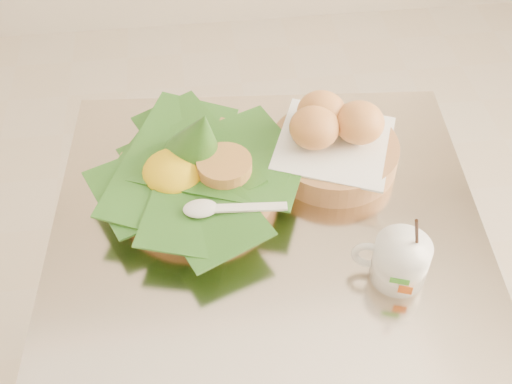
{
  "coord_description": "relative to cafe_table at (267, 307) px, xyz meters",
  "views": [
    {
      "loc": [
        0.03,
        -0.69,
        1.54
      ],
      "look_at": [
        0.11,
        -0.02,
        0.82
      ],
      "focal_mm": 45.0,
      "sensor_mm": 36.0,
      "label": 1
    }
  ],
  "objects": [
    {
      "name": "cafe_table",
      "position": [
        0.0,
        0.0,
        0.0
      ],
      "size": [
        0.76,
        0.76,
        0.75
      ],
      "rotation": [
        0.0,
        0.0,
        -0.08
      ],
      "color": "gray",
      "rests_on": "floor"
    },
    {
      "name": "rice_basket",
      "position": [
        -0.11,
        0.11,
        0.27
      ],
      "size": [
        0.34,
        0.34,
        0.17
      ],
      "rotation": [
        0.0,
        0.0,
        0.23
      ],
      "color": "tan",
      "rests_on": "cafe_table"
    },
    {
      "name": "bread_basket",
      "position": [
        0.13,
        0.15,
        0.27
      ],
      "size": [
        0.25,
        0.25,
        0.12
      ],
      "rotation": [
        0.0,
        0.0,
        0.41
      ],
      "color": "tan",
      "rests_on": "cafe_table"
    },
    {
      "name": "coffee_mug",
      "position": [
        0.18,
        -0.11,
        0.26
      ],
      "size": [
        0.11,
        0.09,
        0.14
      ],
      "rotation": [
        0.0,
        0.0,
        -0.33
      ],
      "color": "white",
      "rests_on": "cafe_table"
    }
  ]
}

